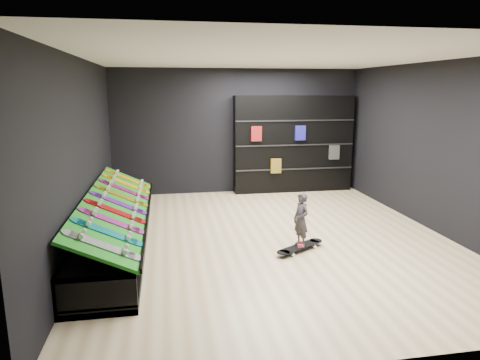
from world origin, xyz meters
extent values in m
cube|color=beige|center=(0.00, 0.00, 0.00)|extent=(6.00, 7.00, 0.01)
cube|color=white|center=(0.00, 0.00, 3.00)|extent=(6.00, 7.00, 0.01)
cube|color=black|center=(0.00, 3.50, 1.50)|extent=(6.00, 0.02, 3.00)
cube|color=black|center=(0.00, -3.50, 1.50)|extent=(6.00, 0.02, 3.00)
cube|color=black|center=(-3.00, 0.00, 1.50)|extent=(0.02, 7.00, 3.00)
cube|color=black|center=(3.00, 0.00, 1.50)|extent=(0.02, 7.00, 3.00)
cube|color=#11640F|center=(-2.50, 0.00, 0.71)|extent=(0.92, 4.50, 0.46)
cube|color=black|center=(1.38, 3.32, 1.18)|extent=(2.95, 0.34, 2.36)
imported|color=black|center=(0.32, -0.67, 0.35)|extent=(0.19, 0.23, 0.52)
camera|label=1|loc=(-1.72, -6.80, 2.52)|focal=32.00mm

